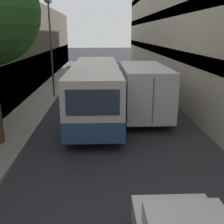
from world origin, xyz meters
TOP-DOWN VIEW (x-y plane):
  - ground_plane at (0.00, 15.00)m, footprint 150.00×150.00m
  - sidewalk_left at (-4.84, 15.00)m, footprint 2.10×60.00m
  - bus at (-0.89, 15.59)m, footprint 2.52×10.27m
  - box_truck at (1.78, 16.16)m, footprint 2.35×7.82m
  - panel_van at (-2.60, 25.62)m, footprint 1.83×4.07m
  - street_lamp at (-4.04, 19.97)m, footprint 0.36×0.80m

SIDE VIEW (x-z plane):
  - ground_plane at x=0.00m, z-range 0.00..0.00m
  - sidewalk_left at x=-4.84m, z-range 0.00..0.14m
  - panel_van at x=-2.60m, z-range 0.11..2.01m
  - bus at x=-0.89m, z-range 0.10..3.02m
  - box_truck at x=1.78m, z-range 0.13..3.01m
  - street_lamp at x=-4.04m, z-range 1.45..8.09m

